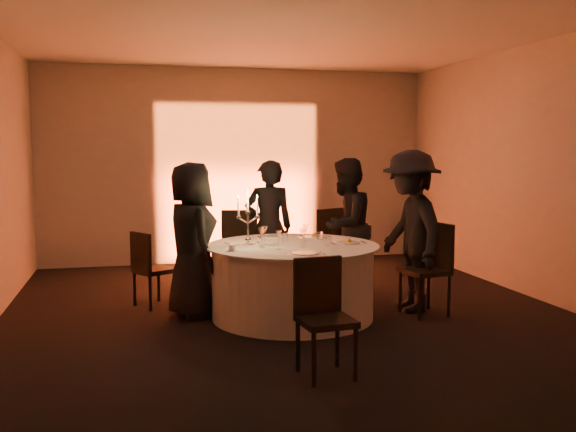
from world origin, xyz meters
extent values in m
plane|color=black|center=(0.00, 0.00, 0.00)|extent=(7.00, 7.00, 0.00)
plane|color=white|center=(0.00, 0.00, 3.00)|extent=(7.00, 7.00, 0.00)
plane|color=#A8A29C|center=(0.00, 3.50, 1.50)|extent=(7.00, 0.00, 7.00)
plane|color=#A8A29C|center=(0.00, -3.50, 1.50)|extent=(7.00, 0.00, 7.00)
plane|color=#A8A29C|center=(3.00, 0.00, 1.50)|extent=(0.00, 7.00, 7.00)
cube|color=black|center=(0.00, 3.20, 0.05)|extent=(0.25, 0.12, 0.10)
cylinder|color=black|center=(0.00, 0.00, 0.01)|extent=(0.60, 0.60, 0.03)
cylinder|color=black|center=(0.00, 0.00, 0.38)|extent=(0.20, 0.20, 0.75)
cylinder|color=white|center=(0.00, 0.00, 0.38)|extent=(1.68, 1.68, 0.75)
cylinder|color=white|center=(0.00, 0.00, 0.76)|extent=(1.80, 1.80, 0.02)
cube|color=black|center=(-1.39, 0.84, 0.41)|extent=(0.51, 0.51, 0.05)
cube|color=black|center=(-1.53, 0.75, 0.64)|extent=(0.23, 0.34, 0.42)
cylinder|color=black|center=(-1.17, 0.79, 0.20)|extent=(0.04, 0.04, 0.40)
cylinder|color=black|center=(-1.34, 1.06, 0.20)|extent=(0.04, 0.04, 0.40)
cylinder|color=black|center=(-1.44, 0.62, 0.20)|extent=(0.04, 0.04, 0.40)
cylinder|color=black|center=(-1.61, 0.89, 0.20)|extent=(0.04, 0.04, 0.40)
cube|color=black|center=(-0.29, 1.58, 0.48)|extent=(0.52, 0.52, 0.05)
cube|color=black|center=(-0.33, 1.38, 0.76)|extent=(0.44, 0.12, 0.51)
cylinder|color=black|center=(-0.07, 1.73, 0.24)|extent=(0.04, 0.04, 0.47)
cylinder|color=black|center=(-0.45, 1.80, 0.24)|extent=(0.04, 0.04, 0.47)
cylinder|color=black|center=(-0.14, 1.36, 0.24)|extent=(0.04, 0.04, 0.47)
cylinder|color=black|center=(-0.51, 1.43, 0.24)|extent=(0.04, 0.04, 0.47)
cube|color=black|center=(0.75, 1.53, 0.48)|extent=(0.59, 0.59, 0.05)
cube|color=black|center=(0.84, 1.36, 0.75)|extent=(0.41, 0.23, 0.50)
cylinder|color=black|center=(0.84, 1.79, 0.24)|extent=(0.04, 0.04, 0.47)
cylinder|color=black|center=(0.50, 1.62, 0.24)|extent=(0.04, 0.04, 0.47)
cylinder|color=black|center=(1.00, 1.45, 0.24)|extent=(0.04, 0.04, 0.47)
cylinder|color=black|center=(0.66, 1.28, 0.24)|extent=(0.04, 0.04, 0.47)
cube|color=black|center=(1.39, -0.23, 0.47)|extent=(0.49, 0.49, 0.05)
cube|color=black|center=(1.58, -0.20, 0.73)|extent=(0.11, 0.43, 0.49)
cylinder|color=black|center=(1.18, -0.08, 0.23)|extent=(0.04, 0.04, 0.46)
cylinder|color=black|center=(1.24, -0.44, 0.23)|extent=(0.04, 0.04, 0.46)
cylinder|color=black|center=(1.54, -0.02, 0.23)|extent=(0.04, 0.04, 0.46)
cylinder|color=black|center=(1.60, -0.38, 0.23)|extent=(0.04, 0.04, 0.46)
cube|color=black|center=(-0.17, -1.76, 0.44)|extent=(0.44, 0.44, 0.05)
cube|color=black|center=(-0.19, -1.58, 0.68)|extent=(0.40, 0.08, 0.46)
cylinder|color=black|center=(-0.33, -1.95, 0.21)|extent=(0.04, 0.04, 0.43)
cylinder|color=black|center=(0.01, -1.92, 0.21)|extent=(0.04, 0.04, 0.43)
cylinder|color=black|center=(-0.36, -1.61, 0.21)|extent=(0.04, 0.04, 0.43)
cylinder|color=black|center=(-0.02, -1.58, 0.21)|extent=(0.04, 0.04, 0.43)
imported|color=black|center=(-1.02, 0.27, 0.81)|extent=(0.71, 0.90, 1.63)
imported|color=black|center=(0.00, 1.18, 0.81)|extent=(0.59, 0.39, 1.63)
imported|color=black|center=(0.90, 0.95, 0.83)|extent=(1.01, 1.01, 1.65)
imported|color=black|center=(1.31, -0.01, 0.88)|extent=(0.66, 1.14, 1.75)
cylinder|color=white|center=(-0.49, 0.22, 0.78)|extent=(0.29, 0.29, 0.01)
cube|color=silver|center=(-0.66, 0.22, 0.78)|extent=(0.01, 0.17, 0.01)
cube|color=silver|center=(-0.32, 0.22, 0.78)|extent=(0.02, 0.17, 0.01)
cylinder|color=white|center=(-0.06, 0.60, 0.78)|extent=(0.24, 0.24, 0.01)
cube|color=silver|center=(-0.23, 0.60, 0.78)|extent=(0.02, 0.17, 0.01)
cube|color=silver|center=(0.11, 0.60, 0.78)|extent=(0.01, 0.17, 0.01)
cylinder|color=white|center=(0.38, 0.47, 0.78)|extent=(0.27, 0.27, 0.01)
cube|color=silver|center=(0.21, 0.47, 0.78)|extent=(0.02, 0.17, 0.01)
cube|color=silver|center=(0.55, 0.47, 0.78)|extent=(0.01, 0.17, 0.01)
sphere|color=yellow|center=(0.38, 0.47, 0.82)|extent=(0.07, 0.07, 0.07)
cylinder|color=white|center=(0.59, -0.05, 0.78)|extent=(0.25, 0.25, 0.01)
cube|color=silver|center=(0.42, -0.05, 0.78)|extent=(0.02, 0.17, 0.01)
cube|color=silver|center=(0.76, -0.05, 0.78)|extent=(0.01, 0.17, 0.01)
sphere|color=yellow|center=(0.59, -0.05, 0.82)|extent=(0.07, 0.07, 0.07)
cylinder|color=white|center=(-0.02, -0.60, 0.78)|extent=(0.25, 0.25, 0.01)
cube|color=silver|center=(-0.19, -0.60, 0.78)|extent=(0.02, 0.17, 0.01)
cube|color=silver|center=(0.15, -0.60, 0.78)|extent=(0.02, 0.17, 0.01)
cylinder|color=white|center=(-0.68, -0.26, 0.77)|extent=(0.11, 0.11, 0.01)
cylinder|color=white|center=(-0.68, -0.26, 0.81)|extent=(0.07, 0.07, 0.06)
cylinder|color=silver|center=(-0.46, 0.03, 0.78)|extent=(0.12, 0.12, 0.02)
sphere|color=silver|center=(-0.46, 0.03, 0.83)|extent=(0.06, 0.06, 0.06)
cylinder|color=silver|center=(-0.46, 0.03, 0.95)|extent=(0.02, 0.02, 0.30)
cylinder|color=silver|center=(-0.46, 0.03, 1.11)|extent=(0.05, 0.05, 0.03)
cylinder|color=silver|center=(-0.46, 0.03, 1.21)|extent=(0.02, 0.02, 0.20)
cone|color=#FFA52D|center=(-0.46, 0.03, 1.33)|extent=(0.02, 0.02, 0.03)
cylinder|color=silver|center=(-0.51, 0.03, 1.04)|extent=(0.11, 0.02, 0.07)
cylinder|color=silver|center=(-0.56, 0.03, 1.07)|extent=(0.05, 0.05, 0.02)
cylinder|color=silver|center=(-0.56, 0.03, 1.17)|extent=(0.02, 0.02, 0.20)
cone|color=#FFA52D|center=(-0.56, 0.03, 1.28)|extent=(0.02, 0.02, 0.03)
cylinder|color=silver|center=(-0.42, 0.03, 1.04)|extent=(0.11, 0.02, 0.07)
cylinder|color=silver|center=(-0.37, 0.03, 1.07)|extent=(0.05, 0.05, 0.02)
cylinder|color=silver|center=(-0.37, 0.03, 1.17)|extent=(0.02, 0.02, 0.20)
cone|color=#FFA52D|center=(-0.37, 0.03, 1.28)|extent=(0.02, 0.02, 0.03)
cylinder|color=white|center=(0.09, -0.14, 0.77)|extent=(0.06, 0.06, 0.01)
cylinder|color=white|center=(0.09, -0.14, 0.83)|extent=(0.01, 0.01, 0.10)
cone|color=white|center=(0.09, -0.14, 0.92)|extent=(0.07, 0.07, 0.09)
cylinder|color=white|center=(-0.34, -0.02, 0.77)|extent=(0.06, 0.06, 0.01)
cylinder|color=white|center=(-0.34, -0.02, 0.83)|extent=(0.01, 0.01, 0.10)
cone|color=white|center=(-0.34, -0.02, 0.92)|extent=(0.07, 0.07, 0.09)
cylinder|color=white|center=(-0.21, -0.27, 0.77)|extent=(0.06, 0.06, 0.01)
cylinder|color=white|center=(-0.21, -0.27, 0.83)|extent=(0.01, 0.01, 0.10)
cone|color=white|center=(-0.21, -0.27, 0.92)|extent=(0.07, 0.07, 0.09)
cylinder|color=white|center=(-0.35, -0.14, 0.77)|extent=(0.06, 0.06, 0.01)
cylinder|color=white|center=(-0.35, -0.14, 0.83)|extent=(0.01, 0.01, 0.10)
cone|color=white|center=(-0.35, -0.14, 0.92)|extent=(0.07, 0.07, 0.09)
cylinder|color=white|center=(0.19, 0.20, 0.77)|extent=(0.06, 0.06, 0.01)
cylinder|color=white|center=(0.19, 0.20, 0.83)|extent=(0.01, 0.01, 0.10)
cone|color=white|center=(0.19, 0.20, 0.92)|extent=(0.07, 0.07, 0.09)
cylinder|color=white|center=(0.05, -0.23, 0.77)|extent=(0.06, 0.06, 0.01)
cylinder|color=white|center=(0.05, -0.23, 0.83)|extent=(0.01, 0.01, 0.10)
cone|color=white|center=(0.05, -0.23, 0.92)|extent=(0.07, 0.07, 0.09)
cylinder|color=white|center=(-0.28, 0.10, 0.77)|extent=(0.06, 0.06, 0.01)
cylinder|color=white|center=(-0.28, 0.10, 0.83)|extent=(0.01, 0.01, 0.10)
cone|color=white|center=(-0.28, 0.10, 0.92)|extent=(0.07, 0.07, 0.09)
cylinder|color=white|center=(0.35, -0.15, 0.82)|extent=(0.07, 0.07, 0.09)
cylinder|color=white|center=(-0.02, 0.24, 0.82)|extent=(0.07, 0.07, 0.09)
cylinder|color=white|center=(0.38, 0.27, 0.82)|extent=(0.07, 0.07, 0.09)
camera|label=1|loc=(-1.61, -6.40, 1.76)|focal=40.00mm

